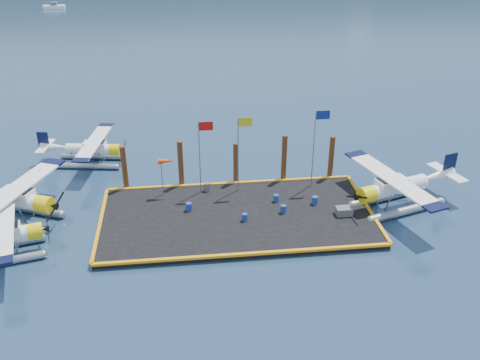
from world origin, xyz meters
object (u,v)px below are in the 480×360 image
(drum_2, at_px, (276,198))
(piling_0, at_px, (125,169))
(piling_4, at_px, (331,159))
(piling_3, at_px, (284,159))
(drum_3, at_px, (245,217))
(drum_5, at_px, (207,187))
(seaplane_a, at_px, (0,239))
(drum_4, at_px, (315,200))
(drum_0, at_px, (189,207))
(seaplane_b, at_px, (14,202))
(crate, at_px, (344,211))
(flagpole_red, at_px, (202,146))
(flagpole_blue, at_px, (317,138))
(windsock, at_px, (167,162))
(flagpole_yellow, at_px, (241,143))
(seaplane_c, at_px, (92,151))
(piling_2, at_px, (236,165))
(drum_1, at_px, (283,209))
(seaplane_d, at_px, (395,190))
(piling_1, at_px, (181,165))

(drum_2, distance_m, piling_0, 12.38)
(piling_4, bearing_deg, piling_3, 180.00)
(drum_3, height_order, piling_0, piling_0)
(drum_5, relative_size, piling_0, 0.17)
(seaplane_a, height_order, drum_4, seaplane_a)
(drum_0, distance_m, drum_5, 3.32)
(seaplane_b, distance_m, drum_2, 19.49)
(drum_0, relative_size, drum_3, 1.14)
(crate, xyz_separation_m, flagpole_red, (-10.18, 4.66, 3.70))
(seaplane_a, distance_m, drum_2, 19.80)
(drum_5, distance_m, flagpole_blue, 9.53)
(drum_5, xyz_separation_m, windsock, (-3.05, -0.18, 2.48))
(seaplane_b, xyz_separation_m, flagpole_yellow, (16.95, 2.04, 2.91))
(seaplane_b, bearing_deg, drum_2, 112.56)
(seaplane_c, xyz_separation_m, piling_2, (12.36, -5.45, 0.59))
(drum_1, distance_m, piling_0, 13.22)
(flagpole_red, height_order, piling_2, flagpole_red)
(flagpole_blue, bearing_deg, drum_0, -164.96)
(seaplane_d, height_order, drum_1, seaplane_d)
(seaplane_c, relative_size, piling_2, 2.24)
(drum_2, bearing_deg, piling_3, 71.18)
(drum_1, distance_m, drum_5, 6.78)
(seaplane_c, xyz_separation_m, piling_0, (3.36, -5.45, 0.69))
(windsock, bearing_deg, seaplane_d, -11.59)
(seaplane_d, xyz_separation_m, piling_4, (-3.61, 5.11, 0.41))
(seaplane_a, height_order, crate, seaplane_a)
(seaplane_d, relative_size, drum_0, 16.12)
(crate, distance_m, flagpole_blue, 6.25)
(seaplane_d, height_order, piling_2, piling_2)
(drum_0, xyz_separation_m, drum_2, (6.76, 0.59, -0.04))
(drum_0, xyz_separation_m, piling_4, (12.04, 4.35, 1.28))
(seaplane_a, distance_m, seaplane_b, 4.62)
(seaplane_d, relative_size, flagpole_blue, 1.57)
(drum_1, height_order, piling_4, piling_4)
(crate, height_order, flagpole_red, flagpole_red)
(drum_4, bearing_deg, piling_0, 162.98)
(drum_3, bearing_deg, drum_0, 154.79)
(drum_5, relative_size, flagpole_yellow, 0.11)
(seaplane_a, xyz_separation_m, piling_2, (16.56, 8.25, 0.51))
(piling_3, bearing_deg, piling_1, 180.00)
(crate, relative_size, piling_1, 0.28)
(seaplane_d, xyz_separation_m, piling_3, (-7.61, 5.11, 0.56))
(drum_0, bearing_deg, piling_1, 96.04)
(crate, relative_size, flagpole_red, 0.20)
(drum_2, xyz_separation_m, crate, (4.67, -2.50, 0.02))
(piling_1, bearing_deg, piling_3, 0.00)
(piling_1, xyz_separation_m, piling_4, (12.50, 0.00, -0.10))
(seaplane_c, relative_size, drum_0, 13.41)
(piling_0, bearing_deg, drum_3, -34.82)
(drum_3, bearing_deg, drum_1, 14.54)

